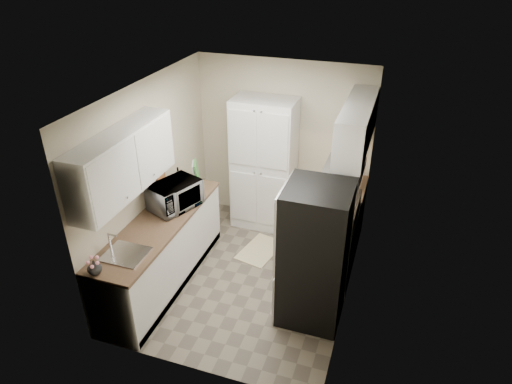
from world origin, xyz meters
TOP-DOWN VIEW (x-y plane):
  - ground at (0.00, 0.00)m, footprint 3.20×3.20m
  - room_shell at (-0.02, -0.01)m, footprint 2.64×3.24m
  - pantry_cabinet at (-0.20, 1.32)m, footprint 0.90×0.55m
  - base_cabinet_left at (-0.99, -0.43)m, footprint 0.60×2.30m
  - countertop_left at (-0.99, -0.43)m, footprint 0.63×2.33m
  - base_cabinet_right at (0.99, 1.19)m, footprint 0.60×0.80m
  - countertop_right at (0.99, 1.19)m, footprint 0.63×0.83m
  - electric_range at (0.97, 0.39)m, footprint 0.71×0.78m
  - refrigerator at (0.94, -0.41)m, footprint 0.70×0.72m
  - microwave at (-0.94, -0.07)m, footprint 0.62×0.73m
  - wine_bottle at (-1.12, 0.38)m, footprint 0.07×0.07m
  - flower_vase at (-1.11, -1.52)m, footprint 0.17×0.17m
  - cutting_board at (-0.94, 0.59)m, footprint 0.13×0.26m
  - toaster_oven at (1.08, 1.20)m, footprint 0.28×0.35m
  - fruit_basket at (1.07, 1.22)m, footprint 0.35×0.35m
  - kitchen_mat at (-0.01, 0.58)m, footprint 0.59×0.80m

SIDE VIEW (x-z plane):
  - ground at x=0.00m, z-range 0.00..0.00m
  - kitchen_mat at x=-0.01m, z-range 0.00..0.01m
  - base_cabinet_left at x=-0.99m, z-range 0.00..0.88m
  - base_cabinet_right at x=0.99m, z-range 0.00..0.88m
  - electric_range at x=0.97m, z-range -0.09..1.04m
  - refrigerator at x=0.94m, z-range 0.00..1.70m
  - countertop_left at x=-0.99m, z-range 0.88..0.92m
  - countertop_right at x=0.99m, z-range 0.88..0.92m
  - flower_vase at x=-1.11m, z-range 0.92..1.07m
  - pantry_cabinet at x=-0.20m, z-range 0.00..2.00m
  - toaster_oven at x=1.08m, z-range 0.92..1.11m
  - wine_bottle at x=-1.12m, z-range 0.92..1.21m
  - cutting_board at x=-0.94m, z-range 0.92..1.26m
  - microwave at x=-0.94m, z-range 0.92..1.26m
  - fruit_basket at x=1.07m, z-range 1.11..1.23m
  - room_shell at x=-0.02m, z-range 0.37..2.89m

